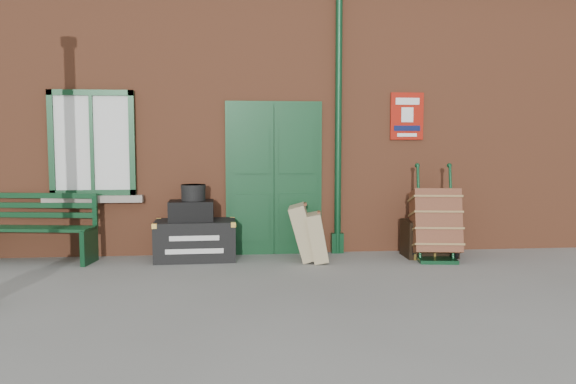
{
  "coord_description": "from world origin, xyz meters",
  "views": [
    {
      "loc": [
        -0.87,
        -6.79,
        1.65
      ],
      "look_at": [
        -0.17,
        0.6,
        1.0
      ],
      "focal_mm": 35.0,
      "sensor_mm": 36.0,
      "label": 1
    }
  ],
  "objects": [
    {
      "name": "porter_trolley",
      "position": [
        1.94,
        0.83,
        0.52
      ],
      "size": [
        0.73,
        0.78,
        1.33
      ],
      "rotation": [
        0.0,
        0.0,
        -0.14
      ],
      "color": "#0D371C",
      "rests_on": "ground"
    },
    {
      "name": "strongbox",
      "position": [
        -1.49,
        1.14,
        0.7
      ],
      "size": [
        0.63,
        0.47,
        0.28
      ],
      "primitive_type": "cube",
      "rotation": [
        0.0,
        0.0,
        0.03
      ],
      "color": "black",
      "rests_on": "houdini_trunk"
    },
    {
      "name": "suitcase_front",
      "position": [
        0.26,
        0.86,
        0.34
      ],
      "size": [
        0.38,
        0.54,
        0.69
      ],
      "primitive_type": "cube",
      "rotation": [
        0.0,
        -0.19,
        -0.14
      ],
      "color": "tan",
      "rests_on": "ground"
    },
    {
      "name": "bench",
      "position": [
        -3.61,
        1.21,
        0.5
      ],
      "size": [
        1.65,
        0.73,
        0.99
      ],
      "rotation": [
        0.0,
        0.0,
        -0.15
      ],
      "color": "#0E361B",
      "rests_on": "ground"
    },
    {
      "name": "hatbox",
      "position": [
        -1.46,
        1.17,
        0.95
      ],
      "size": [
        0.35,
        0.35,
        0.22
      ],
      "primitive_type": "cylinder",
      "rotation": [
        0.0,
        0.0,
        0.03
      ],
      "color": "black",
      "rests_on": "strongbox"
    },
    {
      "name": "suitcase_back",
      "position": [
        0.08,
        0.96,
        0.4
      ],
      "size": [
        0.5,
        0.61,
        0.8
      ],
      "primitive_type": "cube",
      "rotation": [
        0.0,
        -0.28,
        -0.14
      ],
      "color": "tan",
      "rests_on": "ground"
    },
    {
      "name": "ground",
      "position": [
        0.0,
        0.0,
        0.0
      ],
      "size": [
        80.0,
        80.0,
        0.0
      ],
      "primitive_type": "plane",
      "color": "gray",
      "rests_on": "ground"
    },
    {
      "name": "houdini_trunk",
      "position": [
        -1.44,
        1.14,
        0.28
      ],
      "size": [
        1.14,
        0.65,
        0.56
      ],
      "primitive_type": "cube",
      "rotation": [
        0.0,
        0.0,
        0.03
      ],
      "color": "black",
      "rests_on": "ground"
    },
    {
      "name": "station_building",
      "position": [
        -0.0,
        3.49,
        2.16
      ],
      "size": [
        10.3,
        4.3,
        4.36
      ],
      "color": "brown",
      "rests_on": "ground"
    },
    {
      "name": "dark_trunk",
      "position": [
        1.94,
        1.04,
        0.27
      ],
      "size": [
        0.74,
        0.48,
        0.53
      ],
      "primitive_type": "cube",
      "rotation": [
        0.0,
        0.0,
        -0.0
      ],
      "color": "black",
      "rests_on": "ground"
    }
  ]
}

